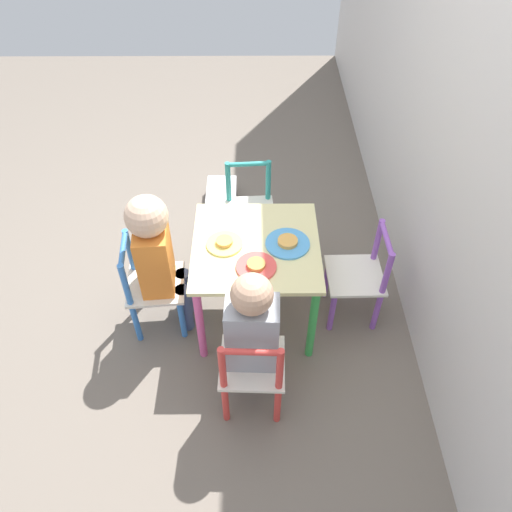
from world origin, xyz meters
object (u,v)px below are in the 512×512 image
(kids_table, at_px, (256,257))
(chair_teal, at_px, (250,212))
(plate_back, at_px, (288,243))
(child_right, at_px, (252,329))
(child_front, at_px, (157,252))
(plate_front, at_px, (224,243))
(chair_purple, at_px, (359,277))
(chair_blue, at_px, (151,287))
(storage_bin, at_px, (221,201))
(plate_right, at_px, (256,266))
(chair_red, at_px, (252,370))

(kids_table, height_order, chair_teal, chair_teal)
(kids_table, bearing_deg, plate_back, 90.00)
(child_right, bearing_deg, chair_teal, -86.83)
(child_front, height_order, plate_front, child_front)
(chair_purple, height_order, chair_teal, same)
(kids_table, height_order, chair_blue, chair_blue)
(child_front, xyz_separation_m, storage_bin, (-0.86, 0.22, -0.41))
(plate_front, height_order, plate_right, same)
(chair_purple, xyz_separation_m, storage_bin, (-0.81, -0.69, -0.19))
(kids_table, relative_size, chair_red, 1.09)
(chair_red, xyz_separation_m, plate_front, (-0.49, -0.12, 0.24))
(child_front, bearing_deg, plate_back, -91.24)
(chair_teal, xyz_separation_m, storage_bin, (-0.33, -0.18, -0.19))
(plate_right, bearing_deg, child_right, -3.20)
(plate_front, relative_size, plate_right, 0.93)
(kids_table, bearing_deg, child_front, -84.89)
(child_front, height_order, plate_back, child_front)
(plate_back, xyz_separation_m, storage_bin, (-0.82, -0.34, -0.43))
(chair_purple, height_order, plate_front, chair_purple)
(chair_purple, distance_m, child_right, 0.69)
(kids_table, distance_m, chair_teal, 0.51)
(chair_purple, bearing_deg, child_front, -88.05)
(chair_red, bearing_deg, child_front, -45.53)
(child_front, bearing_deg, chair_purple, -92.22)
(chair_teal, relative_size, storage_bin, 1.43)
(chair_purple, xyz_separation_m, plate_back, (0.01, -0.35, 0.24))
(kids_table, relative_size, plate_back, 2.87)
(child_front, bearing_deg, child_right, -138.49)
(chair_red, distance_m, plate_front, 0.55)
(chair_red, bearing_deg, storage_bin, -79.59)
(chair_blue, height_order, plate_front, chair_blue)
(child_front, distance_m, plate_right, 0.44)
(chair_teal, relative_size, child_front, 0.67)
(kids_table, distance_m, plate_front, 0.16)
(chair_red, xyz_separation_m, plate_right, (-0.35, 0.02, 0.24))
(plate_front, bearing_deg, chair_purple, 90.73)
(chair_blue, distance_m, chair_red, 0.64)
(child_front, height_order, child_right, child_front)
(chair_teal, bearing_deg, plate_right, -90.83)
(plate_right, bearing_deg, chair_blue, -100.99)
(kids_table, distance_m, plate_right, 0.16)
(child_right, bearing_deg, chair_red, 90.00)
(child_right, bearing_deg, plate_right, -91.03)
(chair_teal, height_order, child_front, child_front)
(chair_blue, bearing_deg, child_right, -134.32)
(plate_back, bearing_deg, plate_right, -45.00)
(chair_blue, distance_m, plate_back, 0.67)
(chair_teal, height_order, plate_right, chair_teal)
(plate_back, bearing_deg, chair_blue, -86.01)
(plate_back, bearing_deg, plate_front, -90.00)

